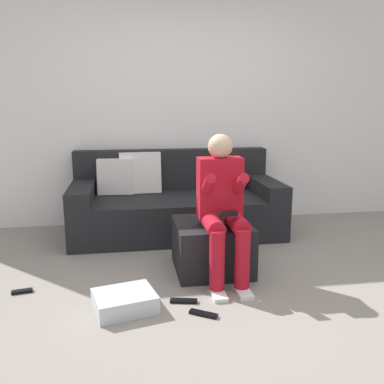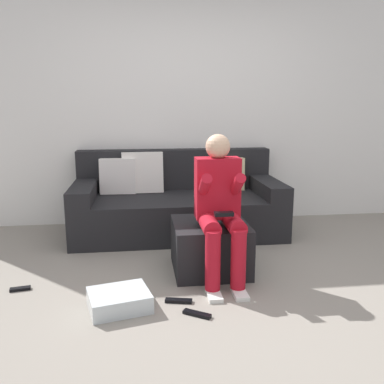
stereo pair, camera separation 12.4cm
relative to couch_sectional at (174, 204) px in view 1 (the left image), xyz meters
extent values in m
plane|color=gray|center=(0.21, -1.64, -0.31)|extent=(7.68, 7.68, 0.00)
cube|color=white|center=(0.21, 0.48, 1.05)|extent=(5.91, 0.10, 2.72)
cube|color=black|center=(0.01, -0.07, -0.10)|extent=(2.16, 1.00, 0.41)
cube|color=black|center=(0.01, 0.33, 0.32)|extent=(2.16, 0.19, 0.45)
cube|color=black|center=(-0.95, -0.07, 0.18)|extent=(0.23, 1.00, 0.15)
cube|color=black|center=(0.98, -0.07, 0.18)|extent=(0.23, 1.00, 0.15)
cube|color=white|center=(-0.61, 0.14, 0.29)|extent=(0.39, 0.21, 0.39)
cube|color=white|center=(-0.35, 0.16, 0.32)|extent=(0.45, 0.18, 0.45)
cube|color=beige|center=(0.60, 0.17, 0.28)|extent=(0.36, 0.14, 0.37)
cube|color=black|center=(0.18, -1.11, -0.10)|extent=(0.60, 0.61, 0.41)
cube|color=red|center=(0.22, -1.19, 0.41)|extent=(0.35, 0.18, 0.48)
sphere|color=#D8AD8C|center=(0.22, -1.19, 0.73)|extent=(0.19, 0.19, 0.19)
cylinder|color=red|center=(0.13, -1.36, 0.17)|extent=(0.13, 0.36, 0.13)
cylinder|color=red|center=(0.13, -1.54, -0.06)|extent=(0.11, 0.11, 0.44)
cube|color=white|center=(0.13, -1.60, -0.29)|extent=(0.10, 0.22, 0.03)
cylinder|color=red|center=(0.10, -1.30, 0.44)|extent=(0.08, 0.31, 0.25)
cylinder|color=red|center=(0.32, -1.36, 0.17)|extent=(0.13, 0.36, 0.13)
cylinder|color=red|center=(0.32, -1.54, -0.06)|extent=(0.11, 0.11, 0.44)
cube|color=white|center=(0.32, -1.60, -0.29)|extent=(0.10, 0.22, 0.03)
cylinder|color=red|center=(0.34, -1.30, 0.43)|extent=(0.08, 0.32, 0.26)
cube|color=black|center=(0.22, -1.45, 0.27)|extent=(0.14, 0.06, 0.03)
cube|color=silver|center=(-0.54, -1.69, -0.25)|extent=(0.46, 0.41, 0.12)
cube|color=black|center=(-0.03, -1.86, -0.30)|extent=(0.19, 0.15, 0.02)
cube|color=black|center=(-0.14, -1.66, -0.30)|extent=(0.20, 0.09, 0.02)
cube|color=black|center=(-1.29, -1.32, -0.30)|extent=(0.15, 0.07, 0.02)
camera|label=1|loc=(-0.51, -4.31, 1.06)|focal=38.80mm
camera|label=2|loc=(-0.38, -4.33, 1.06)|focal=38.80mm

